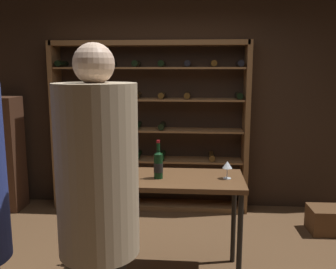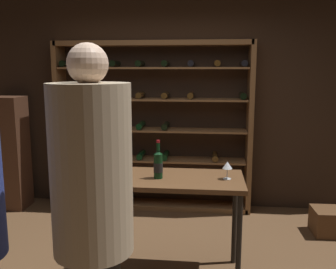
{
  "view_description": "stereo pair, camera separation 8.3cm",
  "coord_description": "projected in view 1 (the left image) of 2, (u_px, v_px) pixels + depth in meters",
  "views": [
    {
      "loc": [
        0.28,
        -2.79,
        1.79
      ],
      "look_at": [
        0.03,
        0.28,
        1.25
      ],
      "focal_mm": 39.97,
      "sensor_mm": 36.0,
      "label": 1
    },
    {
      "loc": [
        0.36,
        -2.78,
        1.79
      ],
      "look_at": [
        0.03,
        0.28,
        1.25
      ],
      "focal_mm": 39.97,
      "sensor_mm": 36.0,
      "label": 2
    }
  ],
  "objects": [
    {
      "name": "back_wall",
      "position": [
        176.0,
        99.0,
        4.85
      ],
      "size": [
        5.18,
        0.1,
        2.8
      ],
      "primitive_type": "cube",
      "color": "#332319",
      "rests_on": "ground"
    },
    {
      "name": "wine_rack",
      "position": [
        148.0,
        127.0,
        4.73
      ],
      "size": [
        2.47,
        0.32,
        2.13
      ],
      "color": "brown",
      "rests_on": "ground"
    },
    {
      "name": "tasting_table",
      "position": [
        172.0,
        189.0,
        3.18
      ],
      "size": [
        1.21,
        0.6,
        0.88
      ],
      "color": "brown",
      "rests_on": "ground"
    },
    {
      "name": "person_bystander_red_print",
      "position": [
        99.0,
        209.0,
        1.96
      ],
      "size": [
        0.42,
        0.42,
        1.92
      ],
      "rotation": [
        0.0,
        0.0,
        2.25
      ],
      "color": "black",
      "rests_on": "ground"
    },
    {
      "name": "wine_crate",
      "position": [
        331.0,
        220.0,
        4.13
      ],
      "size": [
        0.49,
        0.35,
        0.28
      ],
      "primitive_type": "cube",
      "rotation": [
        0.0,
        0.0,
        0.02
      ],
      "color": "brown",
      "rests_on": "ground"
    },
    {
      "name": "display_cabinet",
      "position": [
        3.0,
        154.0,
        4.75
      ],
      "size": [
        0.44,
        0.36,
        1.45
      ],
      "primitive_type": "cube",
      "color": "#4C2D1E",
      "rests_on": "ground"
    },
    {
      "name": "wine_bottle_red_label",
      "position": [
        158.0,
        164.0,
        3.12
      ],
      "size": [
        0.08,
        0.08,
        0.33
      ],
      "color": "black",
      "rests_on": "tasting_table"
    },
    {
      "name": "wine_bottle_green_slim",
      "position": [
        115.0,
        157.0,
        3.35
      ],
      "size": [
        0.07,
        0.07,
        0.35
      ],
      "color": "black",
      "rests_on": "tasting_table"
    },
    {
      "name": "wine_glass_stemmed_left",
      "position": [
        227.0,
        166.0,
        3.11
      ],
      "size": [
        0.08,
        0.08,
        0.15
      ],
      "color": "silver",
      "rests_on": "tasting_table"
    }
  ]
}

